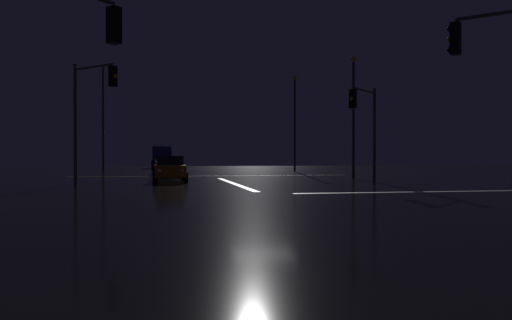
{
  "coord_description": "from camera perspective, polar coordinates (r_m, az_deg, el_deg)",
  "views": [
    {
      "loc": [
        -4.19,
        -20.76,
        1.55
      ],
      "look_at": [
        1.95,
        11.83,
        1.31
      ],
      "focal_mm": 36.33,
      "sensor_mm": 36.0,
      "label": 1
    }
  ],
  "objects": [
    {
      "name": "traffic_signal_ne",
      "position": [
        30.82,
        11.93,
        4.72
      ],
      "size": [
        2.57,
        2.57,
        5.65
      ],
      "color": "#4C4C51",
      "rests_on": "ground"
    },
    {
      "name": "traffic_signal_sw",
      "position": [
        14.12,
        -23.52,
        11.68
      ],
      "size": [
        3.51,
        3.51,
        6.22
      ],
      "color": "#4C4C51",
      "rests_on": "ground"
    },
    {
      "name": "box_truck",
      "position": [
        70.8,
        -10.34,
        0.54
      ],
      "size": [
        2.68,
        8.28,
        3.08
      ],
      "color": "navy",
      "rests_on": "ground"
    },
    {
      "name": "sedan_green",
      "position": [
        45.17,
        -9.87,
        -0.54
      ],
      "size": [
        2.02,
        4.33,
        1.57
      ],
      "color": "#14512D",
      "rests_on": "ground"
    },
    {
      "name": "stop_line_north",
      "position": [
        29.33,
        -2.45,
        -2.61
      ],
      "size": [
        0.35,
        14.1,
        0.01
      ],
      "color": "white",
      "rests_on": "ground"
    },
    {
      "name": "crosswalk_bar_east",
      "position": [
        24.29,
        20.41,
        -3.26
      ],
      "size": [
        14.1,
        0.4,
        0.01
      ],
      "color": "white",
      "rests_on": "ground"
    },
    {
      "name": "streetlamp_right_near",
      "position": [
        37.3,
        10.68,
        5.71
      ],
      "size": [
        0.44,
        0.44,
        8.62
      ],
      "color": "#424247",
      "rests_on": "ground"
    },
    {
      "name": "sedan_red",
      "position": [
        50.99,
        -9.83,
        -0.43
      ],
      "size": [
        2.02,
        4.33,
        1.57
      ],
      "color": "maroon",
      "rests_on": "ground"
    },
    {
      "name": "streetlamp_right_far",
      "position": [
        52.52,
        4.29,
        4.78
      ],
      "size": [
        0.44,
        0.44,
        9.68
      ],
      "color": "#424247",
      "rests_on": "ground"
    },
    {
      "name": "centre_line_ns",
      "position": [
        40.84,
        -4.78,
        -1.75
      ],
      "size": [
        22.0,
        0.15,
        0.01
      ],
      "color": "yellow",
      "rests_on": "ground"
    },
    {
      "name": "sedan_gray",
      "position": [
        38.48,
        -9.51,
        -0.7
      ],
      "size": [
        2.02,
        4.33,
        1.57
      ],
      "color": "slate",
      "rests_on": "ground"
    },
    {
      "name": "ground",
      "position": [
        21.24,
        0.74,
        -3.91
      ],
      "size": [
        120.0,
        120.0,
        0.1
      ],
      "primitive_type": "cube",
      "color": "black"
    },
    {
      "name": "streetlamp_left_far",
      "position": [
        51.03,
        -16.49,
        5.24
      ],
      "size": [
        0.44,
        0.44,
        10.29
      ],
      "color": "#424247",
      "rests_on": "ground"
    },
    {
      "name": "sedan_white",
      "position": [
        57.39,
        -10.03,
        -0.33
      ],
      "size": [
        2.02,
        4.33,
        1.57
      ],
      "color": "silver",
      "rests_on": "ground"
    },
    {
      "name": "sedan_orange",
      "position": [
        32.1,
        -9.46,
        -0.92
      ],
      "size": [
        2.02,
        4.33,
        1.57
      ],
      "color": "#C66014",
      "rests_on": "ground"
    },
    {
      "name": "sedan_silver",
      "position": [
        63.91,
        -10.16,
        -0.26
      ],
      "size": [
        2.02,
        4.33,
        1.57
      ],
      "color": "#B7B7BC",
      "rests_on": "ground"
    },
    {
      "name": "traffic_signal_nw",
      "position": [
        28.85,
        -17.77,
        6.15
      ],
      "size": [
        2.48,
        2.48,
        6.55
      ],
      "color": "#4C4C51",
      "rests_on": "ground"
    }
  ]
}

